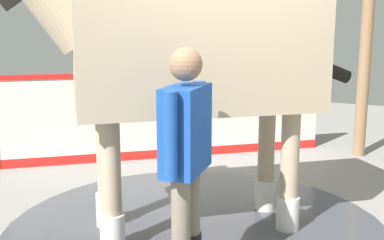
{
  "coord_description": "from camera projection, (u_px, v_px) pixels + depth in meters",
  "views": [
    {
      "loc": [
        3.57,
        1.51,
        1.76
      ],
      "look_at": [
        0.38,
        -0.03,
        1.07
      ],
      "focal_mm": 44.72,
      "sensor_mm": 36.0,
      "label": 1
    }
  ],
  "objects": [
    {
      "name": "ground_plane",
      "position": [
        214.0,
        235.0,
        4.14
      ],
      "size": [
        16.0,
        16.0,
        0.02
      ],
      "primitive_type": "cube",
      "color": "gray"
    },
    {
      "name": "barrier_wall",
      "position": [
        150.0,
        119.0,
        6.43
      ],
      "size": [
        3.27,
        3.81,
        1.18
      ],
      "color": "silver",
      "rests_on": "ground"
    },
    {
      "name": "horse",
      "position": [
        181.0,
        58.0,
        3.96
      ],
      "size": [
        2.4,
        2.75,
        2.71
      ],
      "rotation": [
        0.0,
        0.0,
        -0.86
      ],
      "color": "tan",
      "rests_on": "ground"
    },
    {
      "name": "roof_post_far",
      "position": [
        365.0,
        50.0,
        6.41
      ],
      "size": [
        0.16,
        0.16,
        2.93
      ],
      "primitive_type": "cylinder",
      "color": "olive",
      "rests_on": "ground"
    },
    {
      "name": "handler",
      "position": [
        186.0,
        153.0,
        3.17
      ],
      "size": [
        0.66,
        0.28,
        1.64
      ],
      "rotation": [
        0.0,
        0.0,
        1.7
      ],
      "color": "black",
      "rests_on": "ground"
    },
    {
      "name": "wet_patch",
      "position": [
        196.0,
        227.0,
        4.28
      ],
      "size": [
        3.41,
        3.41,
        0.0
      ],
      "primitive_type": "cylinder",
      "color": "#42444C",
      "rests_on": "ground"
    }
  ]
}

